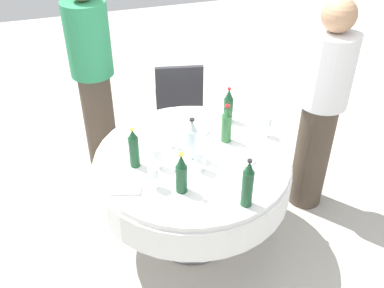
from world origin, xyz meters
name	(u,v)px	position (x,y,z in m)	size (l,w,h in m)	color
ground_plane	(192,235)	(0.00, 0.00, 0.00)	(10.00, 10.00, 0.00)	#B7B2A8
dining_table	(192,174)	(0.00, 0.00, 0.59)	(1.30, 1.30, 0.74)	white
bottle_dark_green_right	(248,184)	(-0.16, 0.52, 0.89)	(0.07, 0.07, 0.32)	#194728
bottle_clear_front	(192,139)	(0.00, 0.00, 0.88)	(0.07, 0.07, 0.29)	silver
bottle_dark_green_north	(134,149)	(0.37, -0.02, 0.87)	(0.07, 0.07, 0.28)	#194728
bottle_green_near	(227,124)	(-0.27, -0.10, 0.87)	(0.07, 0.07, 0.28)	#2D6B38
bottle_dark_green_mid	(228,106)	(-0.37, -0.34, 0.86)	(0.07, 0.07, 0.27)	#194728
bottle_dark_green_inner	(181,174)	(0.15, 0.30, 0.87)	(0.07, 0.07, 0.27)	#194728
wine_glass_near	(158,154)	(0.23, 0.04, 0.84)	(0.07, 0.07, 0.15)	white
wine_glass_mid	(200,157)	(-0.01, 0.15, 0.84)	(0.07, 0.07, 0.14)	white
wine_glass_inner	(267,122)	(-0.55, -0.08, 0.85)	(0.07, 0.07, 0.15)	white
wine_glass_rear	(171,135)	(0.10, -0.14, 0.84)	(0.07, 0.07, 0.15)	white
wine_glass_west	(153,173)	(0.30, 0.22, 0.84)	(0.06, 0.06, 0.14)	white
plate_west	(240,157)	(-0.29, 0.11, 0.75)	(0.20, 0.20, 0.02)	white
plate_south	(193,129)	(-0.10, -0.29, 0.75)	(0.24, 0.24, 0.02)	white
knife_front	(137,134)	(0.29, -0.35, 0.74)	(0.18, 0.02, 0.01)	silver
spoon_north	(214,190)	(-0.03, 0.35, 0.74)	(0.18, 0.02, 0.01)	silver
folded_napkin	(127,184)	(0.46, 0.16, 0.75)	(0.18, 0.18, 0.02)	white
person_right	(321,108)	(-0.99, -0.12, 0.87)	(0.34, 0.34, 1.65)	#4C3F33
person_front	(93,74)	(0.49, -1.12, 0.86)	(0.34, 0.34, 1.64)	#4C3F33
chair_inner	(179,98)	(-0.22, -1.12, 0.52)	(0.47, 0.47, 0.87)	#2D2D33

